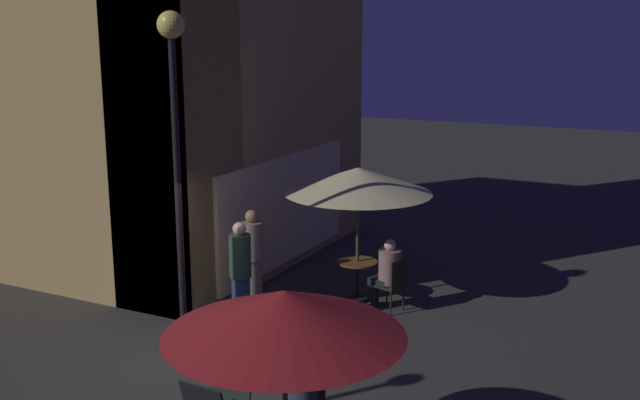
{
  "coord_description": "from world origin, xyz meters",
  "views": [
    {
      "loc": [
        -7.78,
        -6.02,
        4.59
      ],
      "look_at": [
        2.57,
        -0.86,
        1.97
      ],
      "focal_mm": 41.5,
      "sensor_mm": 36.0,
      "label": 1
    }
  ],
  "objects": [
    {
      "name": "ground_plane",
      "position": [
        0.0,
        0.0,
        0.0
      ],
      "size": [
        60.0,
        60.0,
        0.0
      ],
      "primitive_type": "plane",
      "color": "#35342E"
    },
    {
      "name": "patron_standing_3",
      "position": [
        2.04,
        0.11,
        0.91
      ],
      "size": [
        0.35,
        0.35,
        1.81
      ],
      "rotation": [
        0.0,
        0.0,
        5.58
      ],
      "color": "#7E6A5D",
      "rests_on": "ground"
    },
    {
      "name": "cafe_building",
      "position": [
        3.26,
        3.6,
        4.83
      ],
      "size": [
        6.77,
        8.82,
        9.68
      ],
      "color": "tan",
      "rests_on": "ground"
    },
    {
      "name": "cafe_chair_2",
      "position": [
        3.25,
        -1.9,
        0.55
      ],
      "size": [
        0.54,
        0.54,
        0.94
      ],
      "rotation": [
        0.0,
        0.0,
        1.29
      ],
      "color": "black",
      "rests_on": "ground"
    },
    {
      "name": "street_lamp_near_corner",
      "position": [
        0.55,
        0.4,
        3.62
      ],
      "size": [
        0.38,
        0.38,
        4.89
      ],
      "color": "black",
      "rests_on": "ground"
    },
    {
      "name": "patron_seated_2",
      "position": [
        3.29,
        -1.76,
        0.71
      ],
      "size": [
        0.46,
        0.55,
        1.25
      ],
      "rotation": [
        0.0,
        0.0,
        1.29
      ],
      "color": "black",
      "rests_on": "ground"
    },
    {
      "name": "cafe_table_1",
      "position": [
        3.47,
        -1.13,
        0.52
      ],
      "size": [
        0.71,
        0.71,
        0.72
      ],
      "color": "black",
      "rests_on": "ground"
    },
    {
      "name": "patio_umbrella_1",
      "position": [
        3.47,
        -1.13,
        2.15
      ],
      "size": [
        2.53,
        2.53,
        2.37
      ],
      "color": "black",
      "rests_on": "ground"
    },
    {
      "name": "patron_standing_4",
      "position": [
        1.4,
        -0.07,
        0.9
      ],
      "size": [
        0.34,
        0.34,
        1.78
      ],
      "rotation": [
        0.0,
        0.0,
        1.09
      ],
      "color": "#1E344C",
      "rests_on": "ground"
    },
    {
      "name": "patio_umbrella_0",
      "position": [
        -2.09,
        -2.81,
        2.02
      ],
      "size": [
        2.33,
        2.33,
        2.25
      ],
      "color": "black",
      "rests_on": "ground"
    }
  ]
}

